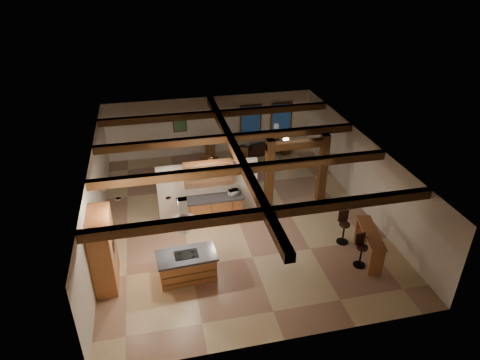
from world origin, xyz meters
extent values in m
plane|color=#CDB589|center=(0.00, 0.00, 0.00)|extent=(12.00, 12.00, 0.00)
plane|color=beige|center=(0.00, 6.00, 1.45)|extent=(10.00, 0.00, 10.00)
plane|color=beige|center=(0.00, -6.00, 1.45)|extent=(10.00, 0.00, 10.00)
plane|color=beige|center=(-5.00, 0.00, 1.45)|extent=(0.00, 12.00, 12.00)
plane|color=beige|center=(5.00, 0.00, 1.45)|extent=(0.00, 12.00, 12.00)
plane|color=#391912|center=(0.00, 0.00, 2.90)|extent=(12.00, 12.00, 0.00)
cube|color=#3C200F|center=(0.00, -4.00, 2.76)|extent=(10.00, 0.25, 0.28)
cube|color=#3C200F|center=(0.00, -1.30, 2.76)|extent=(10.00, 0.25, 0.28)
cube|color=#3C200F|center=(0.00, 1.30, 2.76)|extent=(10.00, 0.25, 0.28)
cube|color=#3C200F|center=(0.00, 4.00, 2.76)|extent=(10.00, 0.25, 0.28)
cube|color=#3C200F|center=(0.00, 0.00, 2.76)|extent=(0.28, 12.00, 0.28)
cube|color=#3C200F|center=(1.40, 0.50, 1.45)|extent=(0.30, 0.30, 2.90)
cube|color=#3C200F|center=(3.60, 0.50, 1.45)|extent=(0.30, 0.30, 2.90)
cube|color=#3C200F|center=(2.50, 0.50, 2.60)|extent=(2.50, 0.28, 0.28)
cube|color=beige|center=(-1.00, 0.50, 1.10)|extent=(3.80, 0.18, 2.20)
cube|color=#A77036|center=(-4.67, -2.60, 1.20)|extent=(0.64, 1.60, 2.40)
cube|color=silver|center=(-4.37, -2.60, 1.15)|extent=(0.06, 0.62, 0.95)
cube|color=black|center=(-4.33, -2.60, 1.35)|extent=(0.01, 0.50, 0.28)
cube|color=#A77036|center=(-1.00, 0.11, 0.43)|extent=(2.40, 0.60, 0.86)
cube|color=black|center=(-1.00, 0.11, 0.90)|extent=(2.50, 0.66, 0.08)
cube|color=#A77036|center=(-1.00, 0.32, 1.85)|extent=(1.80, 0.34, 0.95)
cube|color=silver|center=(-1.00, 0.14, 1.85)|extent=(1.74, 0.02, 0.90)
pyramid|color=silver|center=(-2.23, -2.98, 1.73)|extent=(1.10, 1.10, 0.45)
cube|color=silver|center=(-2.23, -2.98, 2.54)|extent=(0.26, 0.22, 0.73)
cube|color=#3C200F|center=(2.00, 5.94, 1.50)|extent=(1.10, 0.05, 1.70)
cube|color=black|center=(2.00, 5.91, 1.50)|extent=(0.95, 0.02, 1.55)
cube|color=#3C200F|center=(3.60, 5.94, 1.50)|extent=(1.10, 0.05, 1.70)
cube|color=black|center=(3.60, 5.91, 1.50)|extent=(0.95, 0.02, 1.55)
cube|color=#3C200F|center=(-1.50, 5.94, 1.70)|extent=(0.65, 0.04, 0.85)
cube|color=#245428|center=(-1.50, 5.92, 1.70)|extent=(0.55, 0.01, 0.75)
cylinder|color=silver|center=(-2.60, -2.80, 2.87)|extent=(0.16, 0.16, 0.03)
cylinder|color=silver|center=(-1.00, -0.50, 2.87)|extent=(0.16, 0.16, 0.03)
cylinder|color=silver|center=(-4.00, -2.50, 2.87)|extent=(0.16, 0.16, 0.03)
cube|color=#A77036|center=(-2.23, -2.98, 0.41)|extent=(1.77, 0.95, 0.82)
cube|color=black|center=(-2.23, -2.98, 0.86)|extent=(1.89, 1.07, 0.08)
cube|color=black|center=(-2.23, -2.98, 0.91)|extent=(0.74, 0.52, 0.02)
imported|color=#3D1A0F|center=(0.13, 3.25, 0.29)|extent=(1.73, 1.08, 0.58)
imported|color=black|center=(2.50, 5.46, 0.32)|extent=(2.36, 1.44, 0.65)
imported|color=silver|center=(-0.10, 0.11, 1.05)|extent=(0.44, 0.35, 0.21)
cube|color=#A77036|center=(3.77, -3.31, 1.00)|extent=(0.89, 2.02, 0.06)
cube|color=#A77036|center=(3.58, -4.17, 0.49)|extent=(0.45, 0.19, 0.98)
cube|color=#A77036|center=(3.95, -2.44, 0.49)|extent=(0.45, 0.19, 0.98)
cube|color=#3C200F|center=(3.60, 5.07, 0.28)|extent=(0.52, 0.52, 0.56)
cylinder|color=black|center=(3.60, 5.07, 0.65)|extent=(0.07, 0.07, 0.17)
cone|color=#F6D093|center=(3.60, 5.07, 0.82)|extent=(0.31, 0.31, 0.20)
cylinder|color=black|center=(3.32, -3.65, 0.73)|extent=(0.37, 0.37, 0.07)
cube|color=black|center=(3.30, -3.47, 0.97)|extent=(0.35, 0.08, 0.41)
cylinder|color=black|center=(3.32, -3.65, 0.37)|extent=(0.06, 0.06, 0.71)
cylinder|color=black|center=(3.32, -3.65, 0.02)|extent=(0.41, 0.41, 0.03)
cylinder|color=black|center=(3.31, -2.36, 0.76)|extent=(0.38, 0.38, 0.07)
cube|color=black|center=(3.31, -2.19, 1.00)|extent=(0.36, 0.05, 0.42)
cylinder|color=black|center=(3.31, -2.36, 0.38)|extent=(0.06, 0.06, 0.74)
cylinder|color=black|center=(3.31, -2.36, 0.02)|extent=(0.42, 0.42, 0.03)
cube|color=#3C200F|center=(-0.86, 2.86, 0.49)|extent=(0.60, 0.60, 0.06)
cube|color=#3C200F|center=(-0.77, 3.07, 0.89)|extent=(0.44, 0.23, 0.81)
cylinder|color=#3C200F|center=(-1.10, 2.77, 0.23)|extent=(0.05, 0.05, 0.45)
cylinder|color=#3C200F|center=(-0.76, 2.62, 0.23)|extent=(0.05, 0.05, 0.45)
cylinder|color=#3C200F|center=(-0.95, 3.10, 0.23)|extent=(0.05, 0.05, 0.45)
cylinder|color=#3C200F|center=(-0.62, 2.96, 0.23)|extent=(0.05, 0.05, 0.45)
cube|color=#3C200F|center=(-0.26, 4.25, 0.49)|extent=(0.60, 0.60, 0.06)
cube|color=#3C200F|center=(-0.35, 4.04, 0.89)|extent=(0.44, 0.23, 0.81)
cylinder|color=#3C200F|center=(-0.02, 4.34, 0.23)|extent=(0.05, 0.05, 0.45)
cylinder|color=#3C200F|center=(-0.35, 4.49, 0.23)|extent=(0.05, 0.05, 0.45)
cylinder|color=#3C200F|center=(-0.16, 4.01, 0.23)|extent=(0.05, 0.05, 0.45)
cylinder|color=#3C200F|center=(-0.50, 4.15, 0.23)|extent=(0.05, 0.05, 0.45)
cube|color=#3C200F|center=(0.53, 2.26, 0.49)|extent=(0.60, 0.60, 0.06)
cube|color=#3C200F|center=(0.62, 2.47, 0.89)|extent=(0.44, 0.23, 0.81)
cylinder|color=#3C200F|center=(0.29, 2.16, 0.23)|extent=(0.05, 0.05, 0.45)
cylinder|color=#3C200F|center=(0.62, 2.02, 0.23)|extent=(0.05, 0.05, 0.45)
cylinder|color=#3C200F|center=(0.43, 2.50, 0.23)|extent=(0.05, 0.05, 0.45)
cylinder|color=#3C200F|center=(0.77, 2.35, 0.23)|extent=(0.05, 0.05, 0.45)
cube|color=#3C200F|center=(1.13, 3.65, 0.49)|extent=(0.60, 0.60, 0.06)
cube|color=#3C200F|center=(1.04, 3.44, 0.89)|extent=(0.44, 0.23, 0.81)
cylinder|color=#3C200F|center=(1.37, 3.74, 0.23)|extent=(0.05, 0.05, 0.45)
cylinder|color=#3C200F|center=(1.03, 3.89, 0.23)|extent=(0.05, 0.05, 0.45)
cylinder|color=#3C200F|center=(1.22, 3.40, 0.23)|extent=(0.05, 0.05, 0.45)
cylinder|color=#3C200F|center=(0.89, 3.55, 0.23)|extent=(0.05, 0.05, 0.45)
camera|label=1|loc=(-2.88, -13.43, 9.26)|focal=32.00mm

